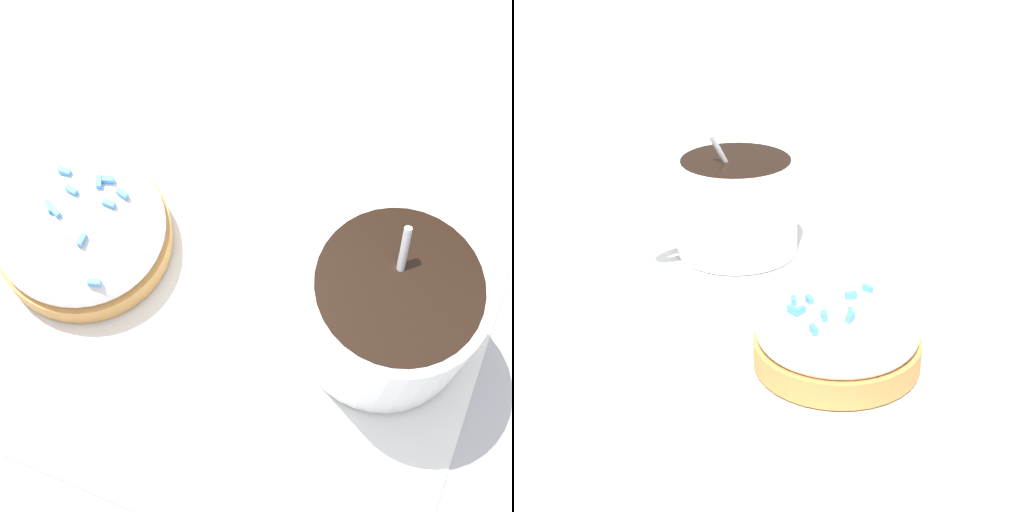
# 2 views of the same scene
# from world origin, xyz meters

# --- Properties ---
(ground_plane) EXTENTS (3.00, 3.00, 0.00)m
(ground_plane) POSITION_xyz_m (0.00, 0.00, 0.00)
(ground_plane) COLOR #B2B2B7
(paper_napkin) EXTENTS (0.31, 0.30, 0.00)m
(paper_napkin) POSITION_xyz_m (0.00, 0.00, 0.00)
(paper_napkin) COLOR white
(paper_napkin) RESTS_ON ground_plane
(coffee_cup) EXTENTS (0.09, 0.12, 0.10)m
(coffee_cup) POSITION_xyz_m (0.09, -0.00, 0.04)
(coffee_cup) COLOR white
(coffee_cup) RESTS_ON paper_napkin
(frosted_pastry) EXTENTS (0.10, 0.10, 0.04)m
(frosted_pastry) POSITION_xyz_m (-0.09, -0.01, 0.02)
(frosted_pastry) COLOR #C18442
(frosted_pastry) RESTS_ON paper_napkin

